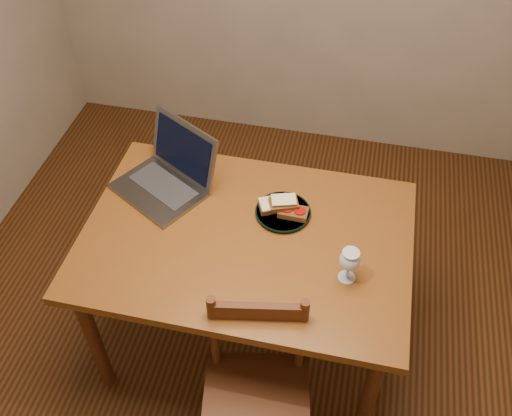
% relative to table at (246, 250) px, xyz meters
% --- Properties ---
extents(floor, '(3.20, 3.20, 0.02)m').
position_rel_table_xyz_m(floor, '(0.03, 0.02, -0.66)').
color(floor, black).
rests_on(floor, ground).
extents(table, '(1.30, 0.90, 0.74)m').
position_rel_table_xyz_m(table, '(0.00, 0.00, 0.00)').
color(table, '#4F280D').
rests_on(table, floor).
extents(chair, '(0.46, 0.44, 0.43)m').
position_rel_table_xyz_m(chair, '(0.15, -0.48, -0.19)').
color(chair, '#381C0B').
rests_on(chair, floor).
extents(plate, '(0.23, 0.23, 0.02)m').
position_rel_table_xyz_m(plate, '(0.12, 0.15, 0.10)').
color(plate, black).
rests_on(plate, table).
extents(sandwich_cheese, '(0.14, 0.12, 0.04)m').
position_rel_table_xyz_m(sandwich_cheese, '(0.08, 0.16, 0.12)').
color(sandwich_cheese, '#381E0C').
rests_on(sandwich_cheese, plate).
extents(sandwich_tomato, '(0.12, 0.07, 0.04)m').
position_rel_table_xyz_m(sandwich_tomato, '(0.16, 0.14, 0.12)').
color(sandwich_tomato, '#381E0C').
rests_on(sandwich_tomato, plate).
extents(sandwich_top, '(0.13, 0.10, 0.04)m').
position_rel_table_xyz_m(sandwich_top, '(0.12, 0.15, 0.15)').
color(sandwich_top, '#381E0C').
rests_on(sandwich_top, plate).
extents(milk_glass, '(0.08, 0.08, 0.15)m').
position_rel_table_xyz_m(milk_glass, '(0.41, -0.12, 0.16)').
color(milk_glass, white).
rests_on(milk_glass, table).
extents(laptop, '(0.48, 0.47, 0.26)m').
position_rel_table_xyz_m(laptop, '(-0.38, 0.22, 0.16)').
color(laptop, slate).
rests_on(laptop, table).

